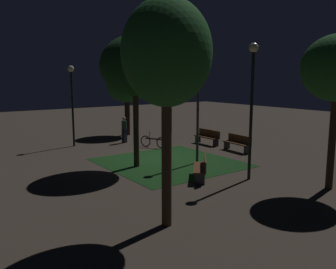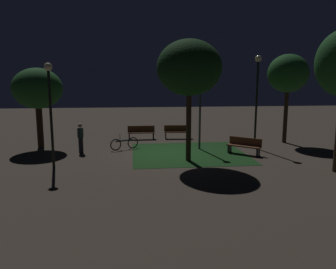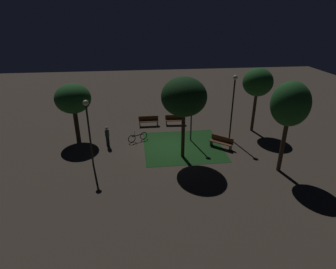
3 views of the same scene
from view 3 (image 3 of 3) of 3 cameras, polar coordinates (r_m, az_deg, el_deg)
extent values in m
plane|color=#473D33|center=(21.92, -0.13, -2.38)|extent=(60.00, 60.00, 0.00)
cube|color=#194219|center=(21.93, 3.01, -2.38)|extent=(6.00, 5.86, 0.01)
cube|color=#512D19|center=(25.83, 1.45, 2.95)|extent=(1.83, 0.62, 0.06)
cube|color=#512D19|center=(25.94, 1.42, 3.59)|extent=(1.80, 0.20, 0.40)
cube|color=#2D2D33|center=(25.98, 3.20, 2.48)|extent=(0.11, 0.39, 0.42)
cube|color=#2D2D33|center=(25.88, -0.33, 2.43)|extent=(0.11, 0.39, 0.42)
cube|color=#512D19|center=(25.61, -3.97, 2.71)|extent=(1.80, 0.48, 0.06)
cube|color=#512D19|center=(25.73, -4.01, 3.36)|extent=(1.80, 0.06, 0.40)
cube|color=black|center=(25.75, -2.18, 2.30)|extent=(0.08, 0.38, 0.42)
cube|color=black|center=(25.68, -5.74, 2.13)|extent=(0.08, 0.38, 0.42)
cube|color=brown|center=(21.86, 10.72, -1.59)|extent=(1.67, 1.55, 0.06)
cube|color=brown|center=(21.94, 11.00, -0.85)|extent=(1.39, 1.23, 0.40)
cube|color=#2D2D33|center=(21.70, 12.59, -2.67)|extent=(0.31, 0.34, 0.42)
cube|color=#2D2D33|center=(22.26, 8.81, -1.65)|extent=(0.31, 0.34, 0.42)
cylinder|color=#423021|center=(19.30, 22.35, -1.66)|extent=(0.27, 0.27, 3.97)
ellipsoid|color=#1E5623|center=(18.39, 23.63, 5.72)|extent=(2.32, 2.32, 2.76)
cylinder|color=#38281C|center=(25.20, 17.07, 4.62)|extent=(0.25, 0.25, 3.63)
ellipsoid|color=#1E5623|center=(24.52, 17.78, 10.11)|extent=(2.45, 2.45, 2.32)
cylinder|color=#38281C|center=(19.66, 3.09, 0.20)|extent=(0.25, 0.25, 3.64)
ellipsoid|color=#143816|center=(18.74, 3.27, 7.67)|extent=(3.07, 3.07, 2.63)
cylinder|color=#2D2116|center=(23.82, -18.11, 2.13)|extent=(0.36, 0.36, 2.67)
ellipsoid|color=#1E5623|center=(23.16, -18.78, 6.95)|extent=(2.78, 2.78, 2.31)
cylinder|color=black|center=(19.05, -15.60, -0.41)|extent=(0.12, 0.12, 4.32)
sphere|color=#F4E5B2|center=(18.24, -16.40, 6.20)|extent=(0.36, 0.36, 0.36)
cylinder|color=#333338|center=(22.13, 4.78, 3.97)|extent=(0.12, 0.12, 4.37)
sphere|color=white|center=(21.44, 4.99, 9.84)|extent=(0.36, 0.36, 0.36)
cylinder|color=black|center=(22.81, 12.89, 4.81)|extent=(0.12, 0.12, 4.94)
sphere|color=#F4E5B2|center=(22.11, 13.52, 11.22)|extent=(0.36, 0.36, 0.36)
torus|color=black|center=(22.98, -4.99, -0.26)|extent=(0.62, 0.35, 0.66)
torus|color=black|center=(22.55, -7.37, -0.86)|extent=(0.62, 0.35, 0.66)
cube|color=#232328|center=(22.68, -6.19, -0.14)|extent=(0.97, 0.51, 0.08)
cylinder|color=#232328|center=(22.49, -6.82, 0.22)|extent=(0.03, 0.03, 0.40)
cube|color=black|center=(22.29, -12.14, -1.28)|extent=(0.28, 0.33, 0.84)
cylinder|color=#233D33|center=(22.02, -12.29, 0.32)|extent=(0.32, 0.32, 0.52)
sphere|color=tan|center=(21.86, -12.38, 1.28)|extent=(0.22, 0.22, 0.22)
camera|label=1|loc=(20.10, 49.57, -1.49)|focal=37.62mm
camera|label=2|loc=(6.29, 2.70, -45.00)|focal=35.14mm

